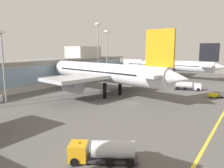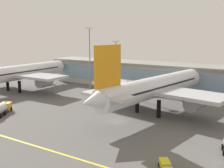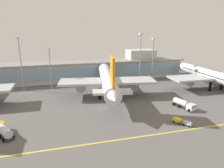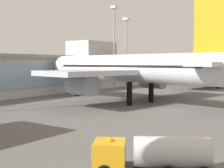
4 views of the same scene
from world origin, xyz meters
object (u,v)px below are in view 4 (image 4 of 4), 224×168
fuel_tanker_truck (149,155)px  apron_light_mast_east (114,36)px  airliner_near_right (129,69)px  apron_light_mast_far_east (126,42)px  airliner_far_right (211,69)px

fuel_tanker_truck → apron_light_mast_east: bearing=-83.9°
airliner_near_right → apron_light_mast_east: bearing=-39.9°
apron_light_mast_far_east → apron_light_mast_east: bearing=-176.3°
airliner_near_right → airliner_far_right: (50.46, -1.53, -0.92)m
airliner_far_right → apron_light_mast_east: (-27.94, 21.01, 10.32)m
airliner_near_right → apron_light_mast_far_east: bearing=-47.1°
apron_light_mast_east → apron_light_mast_far_east: 7.71m
airliner_far_right → apron_light_mast_far_east: 30.93m
airliner_far_right → apron_light_mast_far_east: bearing=44.3°
airliner_far_right → fuel_tanker_truck: airliner_far_right is taller
airliner_near_right → apron_light_mast_far_east: size_ratio=2.37×
apron_light_mast_east → airliner_far_right: bearing=-36.9°
airliner_far_right → fuel_tanker_truck: size_ratio=6.05×
apron_light_mast_east → apron_light_mast_far_east: bearing=3.7°
fuel_tanker_truck → airliner_far_right: bearing=-106.3°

